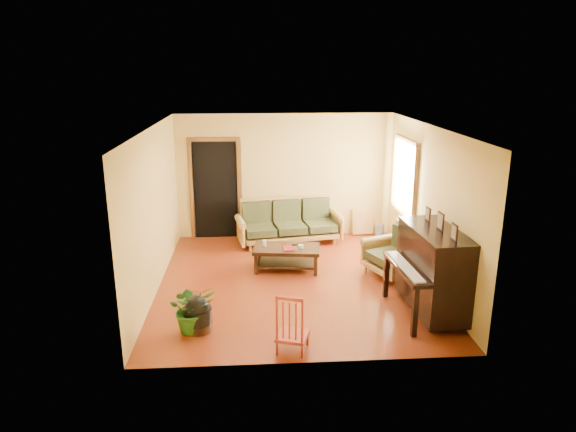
{
  "coord_description": "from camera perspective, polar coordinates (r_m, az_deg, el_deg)",
  "views": [
    {
      "loc": [
        -0.64,
        -8.04,
        3.51
      ],
      "look_at": [
        -0.08,
        0.2,
        1.1
      ],
      "focal_mm": 32.0,
      "sensor_mm": 36.0,
      "label": 1
    }
  ],
  "objects": [
    {
      "name": "armchair",
      "position": [
        9.05,
        11.45,
        -3.86
      ],
      "size": [
        1.13,
        1.15,
        0.89
      ],
      "primitive_type": "cube",
      "rotation": [
        0.0,
        0.0,
        0.4
      ],
      "color": "#A67C3D",
      "rests_on": "floor"
    },
    {
      "name": "floor",
      "position": [
        8.8,
        0.64,
        -7.25
      ],
      "size": [
        5.0,
        5.0,
        0.0
      ],
      "primitive_type": "plane",
      "color": "#5B1D0C",
      "rests_on": "ground"
    },
    {
      "name": "potted_plant",
      "position": [
        7.23,
        -10.6,
        -9.96
      ],
      "size": [
        0.77,
        0.72,
        0.7
      ],
      "primitive_type": "imported",
      "rotation": [
        0.0,
        0.0,
        0.32
      ],
      "color": "#1D5117",
      "rests_on": "floor"
    },
    {
      "name": "doorway",
      "position": [
        10.84,
        -8.05,
        2.86
      ],
      "size": [
        1.08,
        0.16,
        2.05
      ],
      "primitive_type": "cube",
      "color": "black",
      "rests_on": "floor"
    },
    {
      "name": "footstool",
      "position": [
        7.3,
        -9.99,
        -11.08
      ],
      "size": [
        0.43,
        0.43,
        0.38
      ],
      "primitive_type": "cylinder",
      "rotation": [
        0.0,
        0.0,
        -0.09
      ],
      "color": "black",
      "rests_on": "floor"
    },
    {
      "name": "red_chair",
      "position": [
        6.64,
        0.51,
        -11.62
      ],
      "size": [
        0.49,
        0.51,
        0.81
      ],
      "primitive_type": "cube",
      "rotation": [
        0.0,
        0.0,
        -0.32
      ],
      "color": "maroon",
      "rests_on": "floor"
    },
    {
      "name": "candle",
      "position": [
        9.18,
        -2.64,
        -3.02
      ],
      "size": [
        0.07,
        0.07,
        0.11
      ],
      "primitive_type": "cylinder",
      "rotation": [
        0.0,
        0.0,
        -0.03
      ],
      "color": "silver",
      "rests_on": "coffee_table"
    },
    {
      "name": "leaning_frame",
      "position": [
        11.18,
        8.27,
        -0.6
      ],
      "size": [
        0.46,
        0.15,
        0.6
      ],
      "primitive_type": "cube",
      "rotation": [
        0.0,
        0.0,
        0.11
      ],
      "color": "gold",
      "rests_on": "floor"
    },
    {
      "name": "book",
      "position": [
        9.01,
        -0.53,
        -3.68
      ],
      "size": [
        0.19,
        0.25,
        0.02
      ],
      "primitive_type": "imported",
      "rotation": [
        0.0,
        0.0,
        0.06
      ],
      "color": "maroon",
      "rests_on": "coffee_table"
    },
    {
      "name": "sofa",
      "position": [
        10.51,
        0.18,
        -0.65
      ],
      "size": [
        2.23,
        1.22,
        0.9
      ],
      "primitive_type": "cube",
      "rotation": [
        0.0,
        0.0,
        0.17
      ],
      "color": "#A67C3D",
      "rests_on": "floor"
    },
    {
      "name": "glass_jar",
      "position": [
        9.07,
        1.4,
        -3.42
      ],
      "size": [
        0.12,
        0.12,
        0.06
      ],
      "primitive_type": "cylinder",
      "rotation": [
        0.0,
        0.0,
        -0.26
      ],
      "color": "silver",
      "rests_on": "coffee_table"
    },
    {
      "name": "piano",
      "position": [
        7.76,
        15.79,
        -6.04
      ],
      "size": [
        0.94,
        1.51,
        1.3
      ],
      "primitive_type": "cube",
      "rotation": [
        0.0,
        0.0,
        0.06
      ],
      "color": "black",
      "rests_on": "floor"
    },
    {
      "name": "coffee_table",
      "position": [
        9.21,
        -0.15,
        -4.72
      ],
      "size": [
        1.24,
        0.78,
        0.42
      ],
      "primitive_type": "cube",
      "rotation": [
        0.0,
        0.0,
        -0.13
      ],
      "color": "black",
      "rests_on": "floor"
    },
    {
      "name": "ceramic_crock",
      "position": [
        11.25,
        10.14,
        -1.54
      ],
      "size": [
        0.23,
        0.23,
        0.23
      ],
      "primitive_type": "cylinder",
      "rotation": [
        0.0,
        0.0,
        0.28
      ],
      "color": "#2F468D",
      "rests_on": "floor"
    },
    {
      "name": "remote",
      "position": [
        9.24,
        0.88,
        -3.21
      ],
      "size": [
        0.14,
        0.04,
        0.01
      ],
      "primitive_type": "cube",
      "rotation": [
        0.0,
        0.0,
        -0.02
      ],
      "color": "black",
      "rests_on": "coffee_table"
    },
    {
      "name": "window",
      "position": [
        9.97,
        12.87,
        4.23
      ],
      "size": [
        0.12,
        1.36,
        1.46
      ],
      "primitive_type": "cube",
      "color": "white",
      "rests_on": "right_wall"
    }
  ]
}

